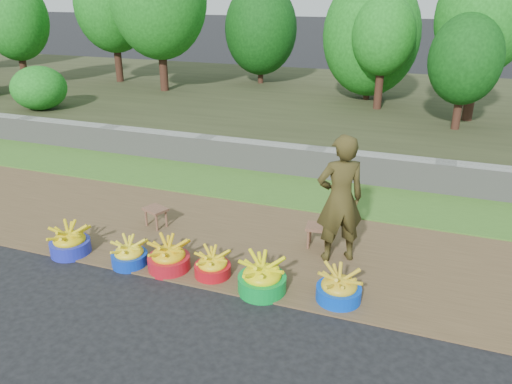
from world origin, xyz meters
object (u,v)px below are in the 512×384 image
(vendor_woman, at_px, (340,199))
(basin_d, at_px, (213,265))
(basin_b, at_px, (129,254))
(stool_right, at_px, (319,230))
(stool_left, at_px, (156,212))
(basin_a, at_px, (70,242))
(basin_f, at_px, (339,288))
(basin_e, at_px, (262,278))
(basin_c, at_px, (169,257))

(vendor_woman, bearing_deg, basin_d, 5.14)
(basin_b, relative_size, stool_right, 1.20)
(basin_b, xyz_separation_m, stool_left, (-0.24, 1.05, 0.10))
(basin_a, bearing_deg, vendor_woman, 17.66)
(stool_left, xyz_separation_m, vendor_woman, (2.66, -0.02, 0.60))
(stool_right, bearing_deg, stool_left, -174.87)
(basin_b, xyz_separation_m, stool_right, (2.13, 1.27, 0.11))
(basin_f, bearing_deg, basin_a, -177.52)
(basin_e, relative_size, vendor_woman, 0.34)
(basin_e, distance_m, vendor_woman, 1.38)
(basin_f, relative_size, stool_right, 1.34)
(basin_f, xyz_separation_m, vendor_woman, (-0.21, 0.90, 0.68))
(basin_b, height_order, basin_d, basin_b)
(basin_a, height_order, basin_e, basin_e)
(basin_e, height_order, stool_right, basin_e)
(stool_right, bearing_deg, basin_c, -143.29)
(basin_c, bearing_deg, basin_b, -172.34)
(basin_b, height_order, stool_right, basin_b)
(basin_e, relative_size, basin_f, 1.11)
(basin_a, relative_size, basin_f, 1.03)
(basin_b, relative_size, basin_c, 0.87)
(stool_left, bearing_deg, basin_b, -77.08)
(basin_b, xyz_separation_m, basin_e, (1.77, 0.01, 0.04))
(basin_e, bearing_deg, basin_b, -179.58)
(basin_a, relative_size, stool_left, 1.32)
(basin_a, relative_size, basin_c, 0.99)
(basin_c, bearing_deg, stool_right, 36.71)
(basin_c, distance_m, stool_left, 1.25)
(basin_d, distance_m, basin_f, 1.53)
(basin_c, relative_size, vendor_woman, 0.32)
(basin_d, relative_size, basin_f, 0.88)
(stool_left, bearing_deg, vendor_woman, -0.43)
(basin_f, height_order, stool_left, basin_f)
(basin_f, distance_m, stool_left, 3.02)
(basin_b, distance_m, basin_f, 2.63)
(basin_e, bearing_deg, stool_left, 152.62)
(basin_d, relative_size, stool_left, 1.13)
(stool_right, bearing_deg, basin_f, -66.22)
(basin_c, height_order, basin_e, basin_e)
(basin_d, xyz_separation_m, basin_f, (1.53, 0.01, 0.02))
(basin_b, height_order, basin_c, basin_c)
(basin_d, xyz_separation_m, vendor_woman, (1.32, 0.92, 0.70))
(basin_a, distance_m, basin_b, 0.89)
(stool_left, relative_size, vendor_woman, 0.24)
(basin_c, bearing_deg, basin_f, 1.71)
(basin_a, xyz_separation_m, basin_e, (2.66, 0.03, 0.01))
(basin_c, distance_m, basin_f, 2.11)
(basin_c, xyz_separation_m, stool_right, (1.60, 1.20, 0.09))
(stool_left, distance_m, vendor_woman, 2.72)
(basin_b, height_order, basin_f, basin_f)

